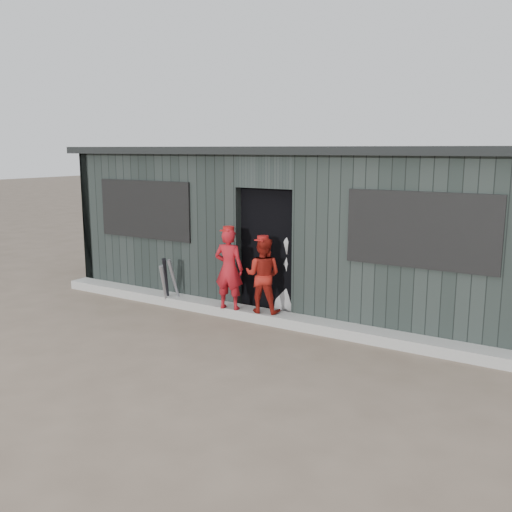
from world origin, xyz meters
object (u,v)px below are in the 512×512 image
Objects in this scene: bat_left at (164,286)px; dugout at (308,224)px; bat_right at (166,282)px; bat_mid at (175,282)px; player_red_right at (263,275)px; player_red_left at (229,269)px; player_grey_back at (290,274)px.

bat_left is 2.70m from dugout.
bat_right is at bearing -133.05° from dugout.
bat_mid is 0.14m from bat_right.
dugout reaches higher than bat_right.
bat_right is at bearing -10.58° from player_red_right.
bat_right is 1.33m from player_red_left.
bat_right is (-0.05, 0.11, 0.05)m from bat_left.
player_red_left is (1.24, 0.10, 0.41)m from bat_left.
player_grey_back reaches higher than player_red_right.
player_red_left is (1.15, -0.08, 0.37)m from bat_mid.
bat_right is 0.67× the size of player_red_left.
player_grey_back is 1.39m from dugout.
dugout is (1.56, 1.76, 0.88)m from bat_mid.
player_red_right reaches higher than bat_left.
bat_mid is 0.10× the size of dugout.
bat_left is 0.09× the size of dugout.
dugout is at bearing 48.30° from bat_mid.
bat_right is at bearing 112.62° from bat_left.
player_red_right is (1.77, 0.22, 0.35)m from bat_left.
dugout is (1.65, 1.93, 0.92)m from bat_left.
player_red_right is (1.82, 0.10, 0.31)m from bat_right.
player_red_left is (1.28, -0.02, 0.36)m from bat_right.
bat_mid is at bearing 64.51° from bat_left.
bat_left is at bearing -130.50° from dugout.
player_grey_back is 0.16× the size of dugout.
player_red_left is 0.95× the size of player_grey_back.
dugout reaches higher than bat_left.
player_red_left is at bearing -0.82° from bat_right.
player_grey_back is (0.18, 0.50, -0.06)m from player_red_right.
bat_mid is at bearing -131.70° from dugout.
player_grey_back is (1.87, 0.55, 0.26)m from bat_mid.
dugout reaches higher than player_grey_back.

